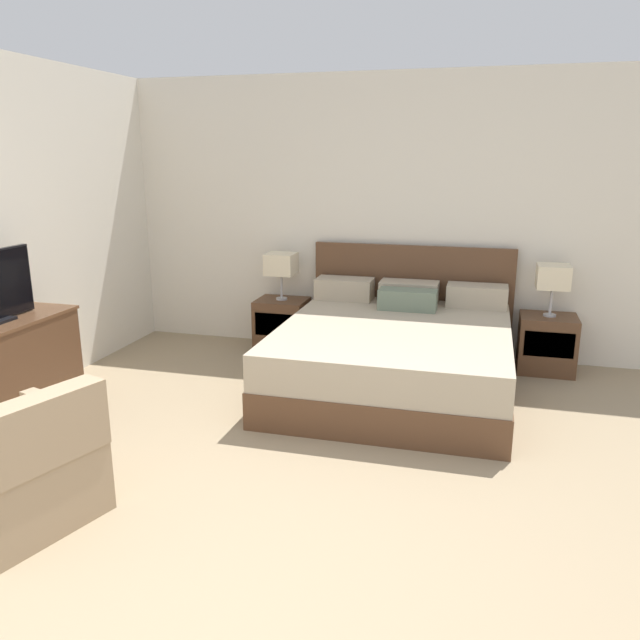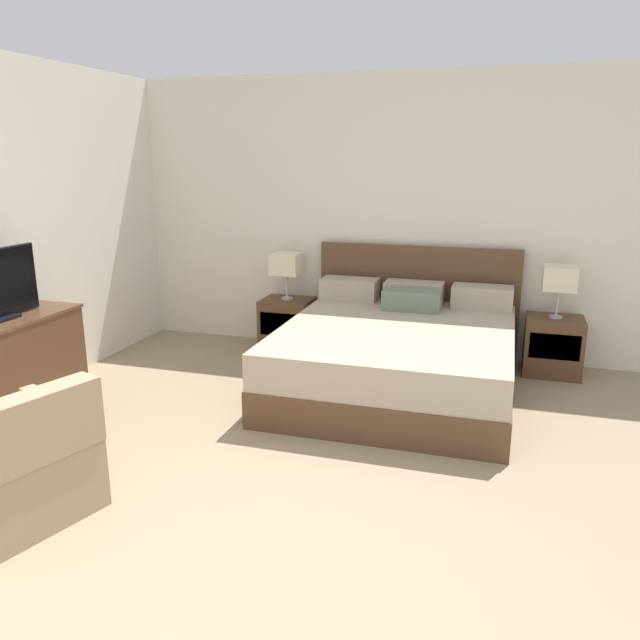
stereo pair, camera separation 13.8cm
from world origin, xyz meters
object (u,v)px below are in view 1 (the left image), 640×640
(nightstand_right, at_px, (547,344))
(table_lamp_right, at_px, (553,277))
(armchair_by_window, at_px, (22,473))
(nightstand_left, at_px, (282,325))
(table_lamp_left, at_px, (281,265))
(bed, at_px, (396,353))
(dresser, at_px, (6,372))

(nightstand_right, relative_size, table_lamp_right, 1.12)
(table_lamp_right, height_order, armchair_by_window, table_lamp_right)
(nightstand_left, bearing_deg, table_lamp_right, 0.03)
(table_lamp_left, xyz_separation_m, armchair_by_window, (-0.35, -3.25, -0.58))
(bed, height_order, table_lamp_right, bed)
(nightstand_right, distance_m, dresser, 4.43)
(bed, distance_m, table_lamp_left, 1.57)
(bed, xyz_separation_m, armchair_by_window, (-1.61, -2.47, -0.02))
(bed, relative_size, nightstand_right, 4.11)
(dresser, bearing_deg, nightstand_right, 30.36)
(nightstand_right, xyz_separation_m, table_lamp_right, (0.00, 0.00, 0.61))
(table_lamp_right, xyz_separation_m, dresser, (-3.82, -2.24, -0.46))
(dresser, distance_m, armchair_by_window, 1.40)
(nightstand_left, bearing_deg, nightstand_right, 0.00)
(table_lamp_left, bearing_deg, dresser, -120.46)
(bed, bearing_deg, table_lamp_right, 31.72)
(table_lamp_left, relative_size, table_lamp_right, 1.00)
(table_lamp_right, xyz_separation_m, armchair_by_window, (-2.86, -3.25, -0.58))
(bed, distance_m, dresser, 2.96)
(nightstand_left, bearing_deg, bed, -31.66)
(nightstand_right, bearing_deg, table_lamp_right, 90.00)
(table_lamp_left, xyz_separation_m, dresser, (-1.32, -2.24, -0.46))
(dresser, bearing_deg, bed, 29.70)
(table_lamp_left, bearing_deg, nightstand_left, -90.00)
(nightstand_right, height_order, dresser, dresser)
(table_lamp_left, distance_m, dresser, 2.64)
(bed, height_order, nightstand_right, bed)
(nightstand_left, relative_size, table_lamp_right, 1.12)
(bed, distance_m, table_lamp_right, 1.57)
(table_lamp_right, bearing_deg, table_lamp_left, 180.00)
(nightstand_right, bearing_deg, armchair_by_window, -131.35)
(nightstand_right, height_order, armchair_by_window, armchair_by_window)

